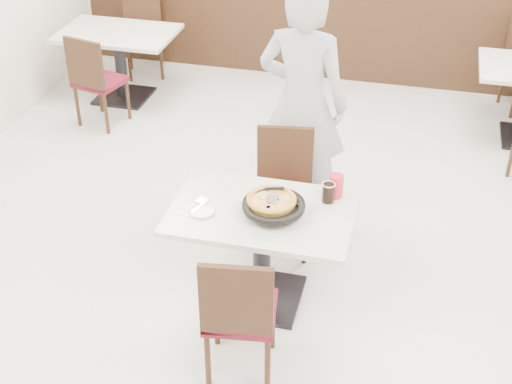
% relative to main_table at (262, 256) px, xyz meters
% --- Properties ---
extents(floor, '(7.00, 7.00, 0.00)m').
position_rel_main_table_xyz_m(floor, '(-0.10, 0.42, -0.38)').
color(floor, beige).
rests_on(floor, ground).
extents(wainscot_back, '(5.90, 0.03, 1.10)m').
position_rel_main_table_xyz_m(wainscot_back, '(-0.10, 3.90, 0.18)').
color(wainscot_back, black).
rests_on(wainscot_back, floor).
extents(main_table, '(1.27, 0.92, 0.75)m').
position_rel_main_table_xyz_m(main_table, '(0.00, 0.00, 0.00)').
color(main_table, beige).
rests_on(main_table, floor).
extents(chair_near, '(0.48, 0.48, 0.95)m').
position_rel_main_table_xyz_m(chair_near, '(0.03, -0.66, 0.10)').
color(chair_near, black).
rests_on(chair_near, floor).
extents(chair_far, '(0.48, 0.48, 0.95)m').
position_rel_main_table_xyz_m(chair_far, '(0.01, 0.62, 0.10)').
color(chair_far, black).
rests_on(chair_far, floor).
extents(trivet, '(0.14, 0.14, 0.04)m').
position_rel_main_table_xyz_m(trivet, '(0.09, -0.00, 0.39)').
color(trivet, black).
rests_on(trivet, main_table).
extents(pizza_pan, '(0.36, 0.36, 0.01)m').
position_rel_main_table_xyz_m(pizza_pan, '(0.08, -0.03, 0.42)').
color(pizza_pan, black).
rests_on(pizza_pan, trivet).
extents(pizza, '(0.34, 0.34, 0.02)m').
position_rel_main_table_xyz_m(pizza, '(0.06, 0.02, 0.44)').
color(pizza, '#C18B31').
rests_on(pizza, pizza_pan).
extents(pizza_server, '(0.08, 0.10, 0.00)m').
position_rel_main_table_xyz_m(pizza_server, '(0.06, 0.01, 0.47)').
color(pizza_server, silver).
rests_on(pizza_server, pizza).
extents(napkin, '(0.15, 0.15, 0.00)m').
position_rel_main_table_xyz_m(napkin, '(-0.45, -0.11, 0.38)').
color(napkin, white).
rests_on(napkin, main_table).
extents(side_plate, '(0.18, 0.18, 0.01)m').
position_rel_main_table_xyz_m(side_plate, '(-0.37, -0.12, 0.38)').
color(side_plate, silver).
rests_on(side_plate, napkin).
extents(fork, '(0.07, 0.17, 0.00)m').
position_rel_main_table_xyz_m(fork, '(-0.40, -0.08, 0.39)').
color(fork, silver).
rests_on(fork, side_plate).
extents(cola_glass, '(0.09, 0.09, 0.13)m').
position_rel_main_table_xyz_m(cola_glass, '(0.40, 0.21, 0.44)').
color(cola_glass, black).
rests_on(cola_glass, main_table).
extents(red_cup, '(0.10, 0.10, 0.16)m').
position_rel_main_table_xyz_m(red_cup, '(0.44, 0.29, 0.45)').
color(red_cup, red).
rests_on(red_cup, main_table).
extents(diner_person, '(0.76, 0.55, 1.95)m').
position_rel_main_table_xyz_m(diner_person, '(0.04, 1.17, 0.60)').
color(diner_person, '#B5B4B9').
rests_on(diner_person, floor).
extents(bg_table_left, '(1.20, 0.80, 0.75)m').
position_rel_main_table_xyz_m(bg_table_left, '(-2.25, 2.83, 0.00)').
color(bg_table_left, beige).
rests_on(bg_table_left, floor).
extents(bg_chair_left_near, '(0.51, 0.51, 0.95)m').
position_rel_main_table_xyz_m(bg_chair_left_near, '(-2.20, 2.23, 0.10)').
color(bg_chair_left_near, black).
rests_on(bg_chair_left_near, floor).
extents(bg_chair_left_far, '(0.55, 0.55, 0.95)m').
position_rel_main_table_xyz_m(bg_chair_left_far, '(-2.24, 3.49, 0.10)').
color(bg_chair_left_far, black).
rests_on(bg_chair_left_far, floor).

